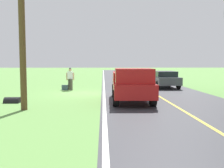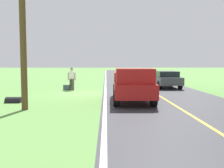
# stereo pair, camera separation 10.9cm
# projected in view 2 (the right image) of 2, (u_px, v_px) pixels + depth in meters

# --- Properties ---
(ground_plane) EXTENTS (200.00, 200.00, 0.00)m
(ground_plane) POSITION_uv_depth(u_px,v_px,m) (86.00, 93.00, 17.90)
(ground_plane) COLOR #609347
(road_surface) EXTENTS (7.29, 120.00, 0.00)m
(road_surface) POSITION_uv_depth(u_px,v_px,m) (155.00, 93.00, 18.01)
(road_surface) COLOR #333338
(road_surface) RESTS_ON ground
(lane_edge_line) EXTENTS (0.16, 117.60, 0.00)m
(lane_edge_line) POSITION_uv_depth(u_px,v_px,m) (105.00, 93.00, 17.93)
(lane_edge_line) COLOR silver
(lane_edge_line) RESTS_ON ground
(lane_centre_line) EXTENTS (0.14, 117.60, 0.00)m
(lane_centre_line) POSITION_uv_depth(u_px,v_px,m) (155.00, 93.00, 18.01)
(lane_centre_line) COLOR gold
(lane_centre_line) RESTS_ON ground
(hitchhiker_walking) EXTENTS (0.62, 0.52, 1.75)m
(hitchhiker_walking) POSITION_uv_depth(u_px,v_px,m) (72.00, 77.00, 20.04)
(hitchhiker_walking) COLOR #4C473D
(hitchhiker_walking) RESTS_ON ground
(suitcase_carried) EXTENTS (0.47, 0.23, 0.41)m
(suitcase_carried) POSITION_uv_depth(u_px,v_px,m) (66.00, 87.00, 20.04)
(suitcase_carried) COLOR #384C56
(suitcase_carried) RESTS_ON ground
(pickup_truck_passing) EXTENTS (2.20, 5.45, 1.82)m
(pickup_truck_passing) POSITION_uv_depth(u_px,v_px,m) (133.00, 84.00, 13.94)
(pickup_truck_passing) COLOR #B21919
(pickup_truck_passing) RESTS_ON ground
(sedan_near_oncoming) EXTENTS (2.00, 4.44, 1.41)m
(sedan_near_oncoming) POSITION_uv_depth(u_px,v_px,m) (166.00, 79.00, 22.08)
(sedan_near_oncoming) COLOR #4C5156
(sedan_near_oncoming) RESTS_ON ground
(utility_pole_roadside) EXTENTS (0.28, 0.28, 7.41)m
(utility_pole_roadside) POSITION_uv_depth(u_px,v_px,m) (23.00, 26.00, 11.33)
(utility_pole_roadside) COLOR brown
(utility_pole_roadside) RESTS_ON ground
(drainage_culvert) EXTENTS (0.80, 0.60, 0.60)m
(drainage_culvert) POSITION_uv_depth(u_px,v_px,m) (14.00, 103.00, 13.73)
(drainage_culvert) COLOR black
(drainage_culvert) RESTS_ON ground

